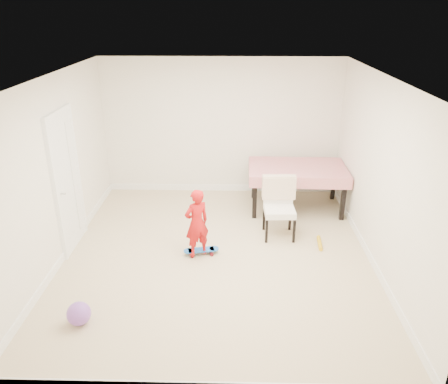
{
  "coord_description": "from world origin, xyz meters",
  "views": [
    {
      "loc": [
        0.24,
        -5.6,
        3.45
      ],
      "look_at": [
        0.1,
        0.2,
        0.95
      ],
      "focal_mm": 35.0,
      "sensor_mm": 36.0,
      "label": 1
    }
  ],
  "objects_px": {
    "dining_table": "(296,188)",
    "balloon": "(79,314)",
    "dining_chair": "(279,209)",
    "skateboard": "(201,252)",
    "child": "(197,225)"
  },
  "relations": [
    {
      "from": "dining_table",
      "to": "child",
      "type": "xyz_separation_m",
      "value": [
        -1.66,
        -1.73,
        0.12
      ]
    },
    {
      "from": "skateboard",
      "to": "balloon",
      "type": "xyz_separation_m",
      "value": [
        -1.31,
        -1.58,
        0.1
      ]
    },
    {
      "from": "dining_chair",
      "to": "balloon",
      "type": "distance_m",
      "value": 3.35
    },
    {
      "from": "dining_table",
      "to": "skateboard",
      "type": "relative_size",
      "value": 3.22
    },
    {
      "from": "dining_table",
      "to": "balloon",
      "type": "bearing_deg",
      "value": -130.62
    },
    {
      "from": "dining_table",
      "to": "skateboard",
      "type": "distance_m",
      "value": 2.34
    },
    {
      "from": "balloon",
      "to": "dining_chair",
      "type": "bearing_deg",
      "value": 40.88
    },
    {
      "from": "dining_chair",
      "to": "balloon",
      "type": "xyz_separation_m",
      "value": [
        -2.52,
        -2.18,
        -0.34
      ]
    },
    {
      "from": "dining_table",
      "to": "skateboard",
      "type": "xyz_separation_m",
      "value": [
        -1.61,
        -1.67,
        -0.36
      ]
    },
    {
      "from": "balloon",
      "to": "child",
      "type": "bearing_deg",
      "value": 50.37
    },
    {
      "from": "dining_table",
      "to": "skateboard",
      "type": "height_order",
      "value": "dining_table"
    },
    {
      "from": "dining_table",
      "to": "child",
      "type": "distance_m",
      "value": 2.4
    },
    {
      "from": "dining_chair",
      "to": "balloon",
      "type": "bearing_deg",
      "value": -141.09
    },
    {
      "from": "dining_table",
      "to": "balloon",
      "type": "relative_size",
      "value": 6.1
    },
    {
      "from": "dining_chair",
      "to": "child",
      "type": "height_order",
      "value": "child"
    }
  ]
}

